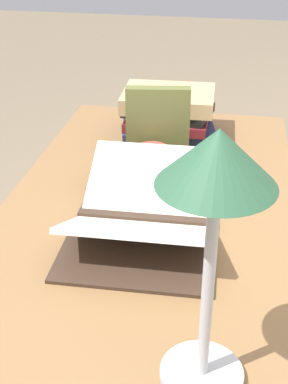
% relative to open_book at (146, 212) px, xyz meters
% --- Properties ---
extents(reading_desk, '(1.45, 0.71, 0.74)m').
position_rel_open_book_xyz_m(reading_desk, '(-0.01, -0.01, -0.13)').
color(reading_desk, brown).
rests_on(reading_desk, ground_plane).
extents(open_book, '(0.51, 0.35, 0.11)m').
position_rel_open_book_xyz_m(open_book, '(0.00, 0.00, 0.00)').
color(open_book, '#38281E').
rests_on(open_book, reading_desk).
extents(book_stack_tall, '(0.25, 0.31, 0.14)m').
position_rel_open_book_xyz_m(book_stack_tall, '(-0.52, -0.02, 0.04)').
color(book_stack_tall, '#1E284C').
rests_on(book_stack_tall, reading_desk).
extents(book_standing_upright, '(0.06, 0.18, 0.22)m').
position_rel_open_book_xyz_m(book_standing_upright, '(-0.32, -0.02, 0.08)').
color(book_standing_upright, brown).
rests_on(book_standing_upright, reading_desk).
extents(reading_lamp, '(0.16, 0.16, 0.43)m').
position_rel_open_book_xyz_m(reading_lamp, '(0.43, 0.17, 0.30)').
color(reading_lamp, '#ADADB2').
rests_on(reading_lamp, reading_desk).
extents(coffee_mug, '(0.09, 0.12, 0.08)m').
position_rel_open_book_xyz_m(coffee_mug, '(-0.24, -0.02, 0.01)').
color(coffee_mug, '#B74238').
rests_on(coffee_mug, reading_desk).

